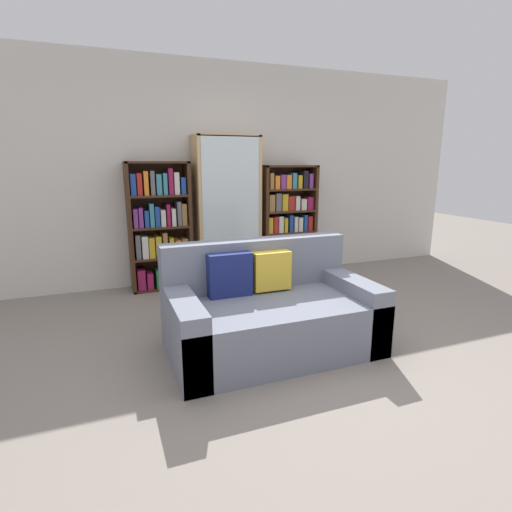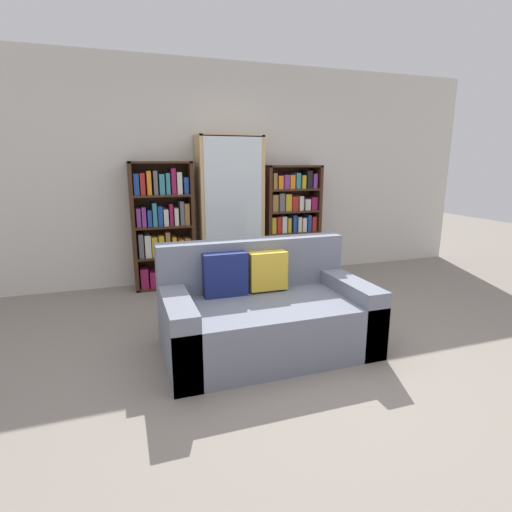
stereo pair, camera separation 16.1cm
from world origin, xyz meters
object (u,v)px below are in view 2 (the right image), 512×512
at_px(wine_bottle, 316,291).
at_px(bookshelf_left, 163,228).
at_px(bookshelf_right, 291,223).
at_px(couch, 264,313).
at_px(display_cabinet, 230,211).

bearing_deg(wine_bottle, bookshelf_left, 142.08).
distance_m(bookshelf_left, wine_bottle, 1.96).
xyz_separation_m(bookshelf_left, bookshelf_right, (1.67, -0.00, -0.02)).
xyz_separation_m(couch, bookshelf_right, (1.09, 1.96, 0.42)).
bearing_deg(couch, wine_bottle, 42.19).
xyz_separation_m(bookshelf_left, wine_bottle, (1.48, -1.15, -0.59)).
bearing_deg(couch, bookshelf_left, 106.59).
height_order(display_cabinet, bookshelf_right, display_cabinet).
relative_size(couch, wine_bottle, 4.80).
bearing_deg(bookshelf_right, wine_bottle, -99.51).
distance_m(display_cabinet, bookshelf_right, 0.86).
bearing_deg(bookshelf_left, wine_bottle, -37.92).
bearing_deg(wine_bottle, couch, -137.81).
relative_size(bookshelf_left, display_cabinet, 0.83).
relative_size(couch, display_cabinet, 0.90).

